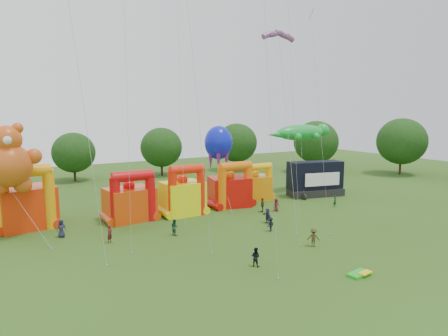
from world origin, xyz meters
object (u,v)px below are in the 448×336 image
spectator_4 (262,205)px  gecko_kite (302,156)px  bouncy_castle_2 (183,195)px  stage_trailer (315,179)px  octopus_kite (222,167)px  bouncy_castle_0 (27,204)px  teddy_bear_kite (18,185)px  spectator_0 (61,228)px

spectator_4 → gecko_kite: bearing=155.2°
bouncy_castle_2 → stage_trailer: 22.09m
stage_trailer → octopus_kite: bearing=171.6°
stage_trailer → gecko_kite: 4.10m
bouncy_castle_0 → bouncy_castle_2: bearing=-10.6°
bouncy_castle_0 → octopus_kite: bearing=-2.2°
bouncy_castle_2 → spectator_4: bearing=-23.2°
teddy_bear_kite → spectator_4: (27.61, -3.00, -4.72)m
gecko_kite → spectator_4: 14.29m
spectator_0 → bouncy_castle_0: bearing=108.0°
spectator_0 → spectator_4: spectator_0 is taller
bouncy_castle_0 → spectator_0: (2.72, -5.34, -1.79)m
teddy_bear_kite → gecko_kite: (39.47, 3.16, 0.33)m
bouncy_castle_2 → spectator_0: size_ratio=3.40×
gecko_kite → spectator_0: 36.45m
bouncy_castle_0 → gecko_kite: 38.72m
bouncy_castle_0 → stage_trailer: bearing=-4.6°
teddy_bear_kite → gecko_kite: 39.60m
teddy_bear_kite → gecko_kite: size_ratio=0.96×
bouncy_castle_2 → octopus_kite: size_ratio=0.59×
bouncy_castle_0 → gecko_kite: size_ratio=0.59×
stage_trailer → spectator_0: bearing=-176.6°
bouncy_castle_2 → stage_trailer: bouncy_castle_2 is taller
bouncy_castle_2 → spectator_4: bouncy_castle_2 is taller
teddy_bear_kite → bouncy_castle_0: bearing=78.0°
octopus_kite → spectator_4: octopus_kite is taller
stage_trailer → gecko_kite: (-0.92, 2.08, 3.41)m
spectator_0 → octopus_kite: bearing=2.6°
spectator_4 → bouncy_castle_2: bearing=-75.5°
gecko_kite → spectator_4: bearing=-152.6°
gecko_kite → stage_trailer: bearing=-66.0°
bouncy_castle_0 → teddy_bear_kite: (-0.90, -4.26, 2.91)m
stage_trailer → spectator_4: size_ratio=4.75×
teddy_bear_kite → octopus_kite: size_ratio=1.09×
bouncy_castle_2 → gecko_kite: size_ratio=0.52×
octopus_kite → spectator_0: 22.47m
stage_trailer → spectator_0: stage_trailer is taller
stage_trailer → octopus_kite: (-15.15, 2.24, 2.65)m
spectator_0 → stage_trailer: bearing=-5.6°
bouncy_castle_2 → stage_trailer: size_ratio=0.73×
teddy_bear_kite → spectator_0: 6.03m
bouncy_castle_0 → bouncy_castle_2: 17.71m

